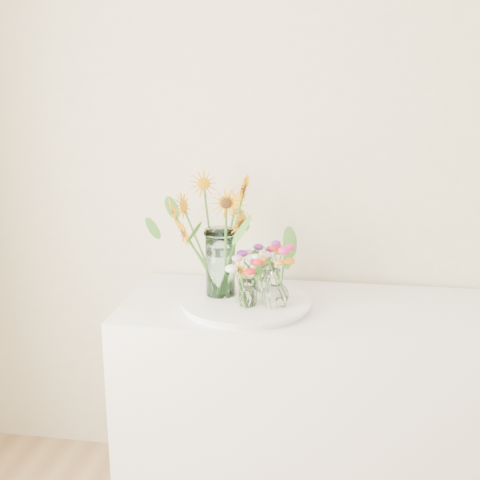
{
  "coord_description": "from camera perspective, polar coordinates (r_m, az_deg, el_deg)",
  "views": [
    {
      "loc": [
        -0.33,
        -0.23,
        1.71
      ],
      "look_at": [
        -0.67,
        1.87,
        1.16
      ],
      "focal_mm": 45.0,
      "sensor_mm": 36.0,
      "label": 1
    }
  ],
  "objects": [
    {
      "name": "tray",
      "position": [
        2.28,
        0.53,
        -6.04
      ],
      "size": [
        0.47,
        0.47,
        0.02
      ],
      "primitive_type": "cylinder",
      "color": "white",
      "rests_on": "counter"
    },
    {
      "name": "wildflower_posy_b",
      "position": [
        2.18,
        3.39,
        -3.41
      ],
      "size": [
        0.21,
        0.21,
        0.23
      ],
      "primitive_type": null,
      "color": "orange",
      "rests_on": "tray"
    },
    {
      "name": "mason_jar",
      "position": [
        2.29,
        -1.86,
        -2.15
      ],
      "size": [
        0.14,
        0.14,
        0.26
      ],
      "primitive_type": "cylinder",
      "rotation": [
        0.0,
        0.0,
        0.23
      ],
      "color": "#A6D4CD",
      "rests_on": "tray"
    },
    {
      "name": "wildflower_posy_c",
      "position": [
        2.34,
        2.44,
        -2.49
      ],
      "size": [
        0.2,
        0.2,
        0.21
      ],
      "primitive_type": null,
      "color": "orange",
      "rests_on": "tray"
    },
    {
      "name": "wildflower_posy_a",
      "position": [
        2.19,
        0.73,
        -3.9
      ],
      "size": [
        0.21,
        0.21,
        0.2
      ],
      "primitive_type": null,
      "color": "orange",
      "rests_on": "tray"
    },
    {
      "name": "small_vase_c",
      "position": [
        2.36,
        2.43,
        -3.54
      ],
      "size": [
        0.07,
        0.07,
        0.12
      ],
      "primitive_type": "cylinder",
      "rotation": [
        0.0,
        0.0,
        -0.04
      ],
      "color": "white",
      "rests_on": "tray"
    },
    {
      "name": "small_vase_b",
      "position": [
        2.2,
        3.38,
        -4.53
      ],
      "size": [
        0.13,
        0.13,
        0.14
      ],
      "primitive_type": null,
      "rotation": [
        0.0,
        0.0,
        -0.43
      ],
      "color": "white",
      "rests_on": "tray"
    },
    {
      "name": "small_vase_a",
      "position": [
        2.2,
        0.72,
        -5.01
      ],
      "size": [
        0.07,
        0.07,
        0.11
      ],
      "primitive_type": "cylinder",
      "rotation": [
        0.0,
        0.0,
        0.07
      ],
      "color": "white",
      "rests_on": "tray"
    },
    {
      "name": "counter",
      "position": [
        2.51,
        5.99,
        -15.85
      ],
      "size": [
        1.4,
        0.6,
        0.9
      ],
      "primitive_type": "cube",
      "color": "white",
      "rests_on": "ground_plane"
    },
    {
      "name": "sunflower_bouquet",
      "position": [
        2.26,
        -1.89,
        0.54
      ],
      "size": [
        0.77,
        0.77,
        0.49
      ],
      "primitive_type": null,
      "rotation": [
        0.0,
        0.0,
        0.23
      ],
      "color": "orange",
      "rests_on": "tray"
    }
  ]
}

